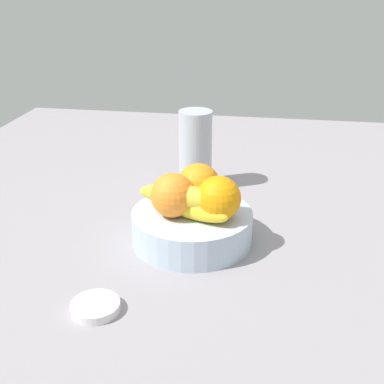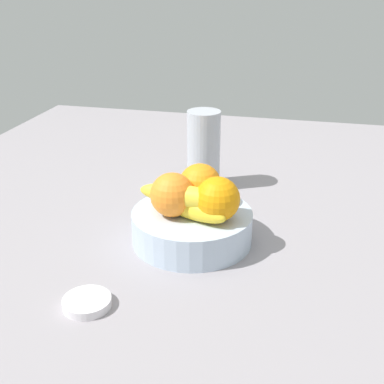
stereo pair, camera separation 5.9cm
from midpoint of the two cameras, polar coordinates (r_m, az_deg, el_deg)
name	(u,v)px [view 1 (the left image)]	position (r cm, az deg, el deg)	size (l,w,h in cm)	color
ground_plane	(176,252)	(94.22, -3.57, -6.81)	(180.00, 140.00, 3.00)	gray
fruit_bowl	(192,227)	(93.14, -1.81, -3.97)	(22.24, 22.24, 6.02)	silver
orange_front_left	(199,184)	(93.23, -1.04, 0.84)	(7.97, 7.97, 7.97)	orange
orange_front_right	(173,195)	(89.11, -4.07, -0.36)	(7.97, 7.97, 7.97)	orange
orange_center	(218,199)	(87.16, 1.07, -0.88)	(7.97, 7.97, 7.97)	orange
banana_bunch	(186,201)	(88.60, -2.58, -1.11)	(10.81, 17.49, 6.20)	yellow
thermos_tumbler	(195,150)	(114.78, -1.08, 4.82)	(7.57, 7.57, 17.95)	#B2B8C2
jar_lid	(95,307)	(78.46, -13.07, -12.62)	(7.38, 7.38, 1.37)	silver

